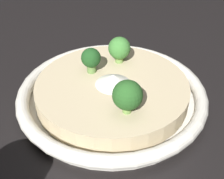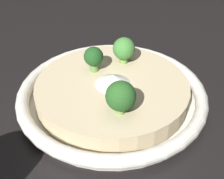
{
  "view_description": "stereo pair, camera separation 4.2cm",
  "coord_description": "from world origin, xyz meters",
  "px_view_note": "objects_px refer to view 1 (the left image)",
  "views": [
    {
      "loc": [
        0.31,
        -0.13,
        0.27
      ],
      "look_at": [
        0.0,
        0.0,
        0.02
      ],
      "focal_mm": 45.0,
      "sensor_mm": 36.0,
      "label": 1
    },
    {
      "loc": [
        0.33,
        -0.09,
        0.27
      ],
      "look_at": [
        0.0,
        0.0,
        0.02
      ],
      "focal_mm": 45.0,
      "sensor_mm": 36.0,
      "label": 2
    }
  ],
  "objects_px": {
    "broccoli_left": "(91,59)",
    "broccoli_front_right": "(127,96)",
    "broccoli_back_left": "(119,49)",
    "risotto_bowl": "(112,92)"
  },
  "relations": [
    {
      "from": "risotto_bowl",
      "to": "broccoli_front_right",
      "type": "bearing_deg",
      "value": -6.62
    },
    {
      "from": "risotto_bowl",
      "to": "broccoli_back_left",
      "type": "height_order",
      "value": "broccoli_back_left"
    },
    {
      "from": "broccoli_front_right",
      "to": "risotto_bowl",
      "type": "bearing_deg",
      "value": 173.38
    },
    {
      "from": "risotto_bowl",
      "to": "broccoli_back_left",
      "type": "distance_m",
      "value": 0.07
    },
    {
      "from": "broccoli_back_left",
      "to": "broccoli_front_right",
      "type": "height_order",
      "value": "broccoli_front_right"
    },
    {
      "from": "broccoli_back_left",
      "to": "broccoli_left",
      "type": "relative_size",
      "value": 1.07
    },
    {
      "from": "broccoli_back_left",
      "to": "broccoli_left",
      "type": "bearing_deg",
      "value": -77.51
    },
    {
      "from": "broccoli_left",
      "to": "broccoli_front_right",
      "type": "bearing_deg",
      "value": 5.61
    },
    {
      "from": "broccoli_back_left",
      "to": "broccoli_front_right",
      "type": "xyz_separation_m",
      "value": [
        0.12,
        -0.04,
        0.0
      ]
    },
    {
      "from": "risotto_bowl",
      "to": "broccoli_left",
      "type": "xyz_separation_m",
      "value": [
        -0.04,
        -0.02,
        0.04
      ]
    }
  ]
}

